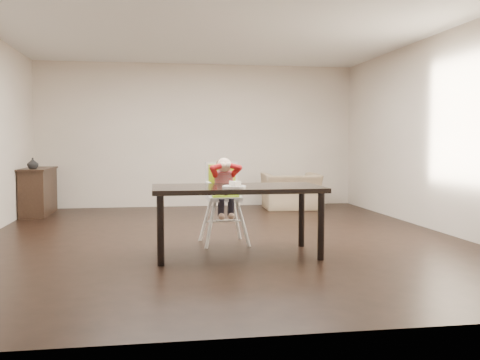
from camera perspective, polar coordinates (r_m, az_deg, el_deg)
The scene contains 8 objects.
ground at distance 6.87m, azimuth -1.98°, elevation -6.19°, with size 7.00×7.00×0.00m, color black.
room_walls at distance 6.79m, azimuth -2.02°, elevation 9.42°, with size 6.02×7.02×2.71m.
dining_table at distance 5.73m, azimuth -0.31°, elevation -1.44°, with size 1.80×0.90×0.75m.
high_chair at distance 6.42m, azimuth -1.77°, elevation -0.34°, with size 0.45×0.45×1.03m.
plate at distance 5.48m, azimuth -0.59°, elevation -0.61°, with size 0.32×0.32×0.07m.
armchair at distance 9.81m, azimuth 5.44°, elevation -0.57°, with size 1.00×0.65×0.87m, color tan.
sideboard at distance 9.64m, azimuth -20.71°, elevation -1.12°, with size 0.44×1.26×0.79m.
vase at distance 9.25m, azimuth -21.23°, elevation 1.64°, with size 0.17×0.18×0.17m, color #99999E.
Camera 1 is at (-0.83, -6.71, 1.21)m, focal length 40.00 mm.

